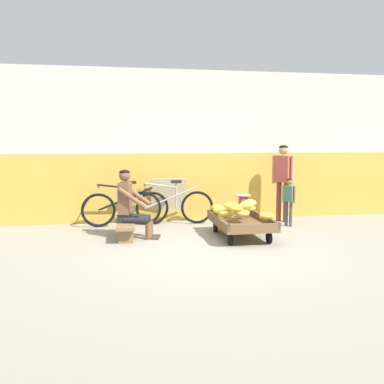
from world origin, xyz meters
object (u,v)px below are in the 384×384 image
(bicycle_near_left, at_px, (126,207))
(customer_child, at_px, (289,197))
(banana_cart, at_px, (241,223))
(vendor_seated, at_px, (130,204))
(shopping_bag, at_px, (243,223))
(low_bench, at_px, (126,226))
(weighing_scale, at_px, (243,202))
(sign_board, at_px, (168,200))
(plastic_crate, at_px, (243,218))
(customer_adult, at_px, (283,174))
(bicycle_far_left, at_px, (171,206))

(bicycle_near_left, height_order, customer_child, customer_child)
(banana_cart, bearing_deg, customer_child, 33.51)
(vendor_seated, bearing_deg, shopping_bag, 8.54)
(low_bench, xyz_separation_m, vendor_seated, (0.09, -0.02, 0.37))
(weighing_scale, bearing_deg, shopping_bag, -105.94)
(weighing_scale, distance_m, sign_board, 1.52)
(plastic_crate, xyz_separation_m, customer_child, (0.83, -0.22, 0.41))
(customer_child, bearing_deg, plastic_crate, 165.21)
(banana_cart, relative_size, customer_adult, 0.95)
(banana_cart, height_order, sign_board, sign_board)
(vendor_seated, distance_m, shopping_bag, 2.12)
(customer_adult, xyz_separation_m, shopping_bag, (-1.01, -0.65, -0.83))
(vendor_seated, distance_m, weighing_scale, 2.27)
(bicycle_near_left, xyz_separation_m, shopping_bag, (2.10, -0.76, -0.23))
(banana_cart, xyz_separation_m, vendor_seated, (-1.81, 0.30, 0.33))
(low_bench, bearing_deg, customer_child, 8.40)
(banana_cart, relative_size, sign_board, 1.65)
(bicycle_near_left, bearing_deg, vendor_seated, -87.46)
(bicycle_far_left, xyz_separation_m, sign_board, (-0.01, 0.32, 0.08))
(weighing_scale, relative_size, bicycle_near_left, 0.18)
(low_bench, distance_m, weighing_scale, 2.36)
(weighing_scale, distance_m, customer_child, 0.87)
(low_bench, xyz_separation_m, bicycle_near_left, (0.04, 1.05, 0.15))
(plastic_crate, bearing_deg, customer_child, -14.79)
(shopping_bag, bearing_deg, banana_cart, -111.18)
(weighing_scale, relative_size, shopping_bag, 1.25)
(weighing_scale, bearing_deg, sign_board, 152.29)
(sign_board, bearing_deg, bicycle_far_left, -88.33)
(sign_board, bearing_deg, customer_child, -23.03)
(sign_board, distance_m, customer_adult, 2.35)
(low_bench, xyz_separation_m, bicycle_far_left, (0.91, 1.06, 0.15))
(bicycle_far_left, bearing_deg, shopping_bag, -32.23)
(customer_child, bearing_deg, customer_adult, 82.01)
(bicycle_near_left, relative_size, customer_child, 1.83)
(banana_cart, xyz_separation_m, bicycle_near_left, (-1.86, 1.38, 0.11))
(banana_cart, xyz_separation_m, weighing_scale, (0.35, 1.00, 0.21))
(banana_cart, relative_size, weighing_scale, 4.82)
(banana_cart, xyz_separation_m, customer_adult, (1.25, 1.26, 0.71))
(low_bench, height_order, customer_adult, customer_adult)
(plastic_crate, bearing_deg, weighing_scale, -90.00)
(sign_board, height_order, customer_adult, customer_adult)
(plastic_crate, bearing_deg, customer_adult, 16.39)
(plastic_crate, height_order, bicycle_far_left, bicycle_far_left)
(plastic_crate, relative_size, bicycle_near_left, 0.22)
(vendor_seated, height_order, sign_board, vendor_seated)
(weighing_scale, xyz_separation_m, bicycle_far_left, (-1.34, 0.39, -0.10))
(bicycle_near_left, bearing_deg, banana_cart, -36.47)
(banana_cart, relative_size, customer_child, 1.59)
(bicycle_far_left, bearing_deg, weighing_scale, -16.14)
(shopping_bag, bearing_deg, bicycle_near_left, 159.99)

